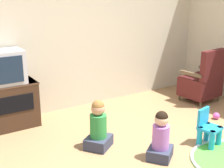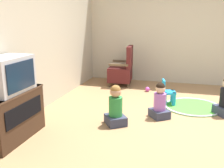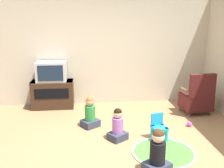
# 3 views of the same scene
# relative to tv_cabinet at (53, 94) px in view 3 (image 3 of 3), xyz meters

# --- Properties ---
(ground_plane) EXTENTS (30.00, 30.00, 0.00)m
(ground_plane) POSITION_rel_tv_cabinet_xyz_m (1.38, -2.17, -0.34)
(ground_plane) COLOR #9E754C
(wall_back) EXTENTS (5.61, 0.12, 2.68)m
(wall_back) POSITION_rel_tv_cabinet_xyz_m (1.18, 0.30, 0.99)
(wall_back) COLOR beige
(wall_back) RESTS_ON ground_plane
(tv_cabinet) EXTENTS (1.00, 0.45, 0.66)m
(tv_cabinet) POSITION_rel_tv_cabinet_xyz_m (0.00, 0.00, 0.00)
(tv_cabinet) COLOR #382316
(tv_cabinet) RESTS_ON ground_plane
(television) EXTENTS (0.70, 0.43, 0.47)m
(television) POSITION_rel_tv_cabinet_xyz_m (-0.00, -0.01, 0.55)
(television) COLOR #B7B7BC
(television) RESTS_ON tv_cabinet
(black_armchair) EXTENTS (0.67, 0.61, 0.96)m
(black_armchair) POSITION_rel_tv_cabinet_xyz_m (3.29, -0.74, 0.02)
(black_armchair) COLOR brown
(black_armchair) RESTS_ON ground_plane
(yellow_kid_chair) EXTENTS (0.30, 0.29, 0.48)m
(yellow_kid_chair) POSITION_rel_tv_cabinet_xyz_m (2.08, -1.93, -0.14)
(yellow_kid_chair) COLOR #1E99DB
(yellow_kid_chair) RESTS_ON ground_plane
(play_mat) EXTENTS (1.04, 1.04, 0.04)m
(play_mat) POSITION_rel_tv_cabinet_xyz_m (2.02, -2.40, -0.33)
(play_mat) COLOR green
(play_mat) RESTS_ON ground_plane
(child_watching_left) EXTENTS (0.44, 0.43, 0.67)m
(child_watching_left) POSITION_rel_tv_cabinet_xyz_m (1.77, -2.92, -0.06)
(child_watching_left) COLOR #33384C
(child_watching_left) RESTS_ON ground_plane
(child_watching_center) EXTENTS (0.40, 0.39, 0.59)m
(child_watching_center) POSITION_rel_tv_cabinet_xyz_m (1.34, -1.85, -0.09)
(child_watching_center) COLOR #33384C
(child_watching_center) RESTS_ON ground_plane
(child_watching_right) EXTENTS (0.42, 0.41, 0.63)m
(child_watching_right) POSITION_rel_tv_cabinet_xyz_m (0.87, -1.23, -0.07)
(child_watching_right) COLOR #33384C
(child_watching_right) RESTS_ON ground_plane
(toy_ball) EXTENTS (0.10, 0.10, 0.10)m
(toy_ball) POSITION_rel_tv_cabinet_xyz_m (2.85, -1.43, -0.29)
(toy_ball) COLOR #CC4CB2
(toy_ball) RESTS_ON ground_plane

